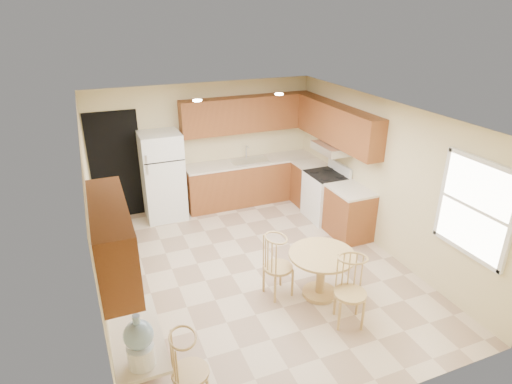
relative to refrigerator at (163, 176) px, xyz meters
name	(u,v)px	position (x,y,z in m)	size (l,w,h in m)	color
floor	(256,269)	(0.95, -2.40, -0.85)	(5.50, 5.50, 0.00)	#C8AF91
ceiling	(256,113)	(0.95, -2.40, 1.65)	(4.50, 5.50, 0.02)	white
wall_back	(205,145)	(0.95, 0.35, 0.40)	(4.50, 0.02, 2.50)	beige
wall_front	(368,311)	(0.95, -5.15, 0.40)	(4.50, 0.02, 2.50)	beige
wall_left	(94,224)	(-1.30, -2.40, 0.40)	(0.02, 5.50, 2.50)	beige
wall_right	(382,176)	(3.20, -2.40, 0.40)	(0.02, 5.50, 2.50)	beige
doorway	(116,166)	(-0.80, 0.34, 0.20)	(0.90, 0.02, 2.10)	black
base_cab_back	(251,182)	(1.83, 0.05, -0.42)	(2.75, 0.60, 0.87)	brown
counter_back	(251,161)	(1.83, 0.05, 0.04)	(2.75, 0.63, 0.04)	beige
base_cab_right_a	(310,185)	(2.90, -0.54, -0.42)	(0.60, 0.59, 0.87)	brown
counter_right_a	(311,164)	(2.90, -0.54, 0.04)	(0.63, 0.59, 0.04)	beige
base_cab_right_b	(349,214)	(2.90, -2.00, -0.42)	(0.60, 0.80, 0.87)	brown
counter_right_b	(351,190)	(2.90, -2.00, 0.04)	(0.63, 0.80, 0.04)	beige
upper_cab_back	(248,114)	(1.83, 0.19, 1.00)	(2.75, 0.33, 0.70)	brown
upper_cab_right	(337,124)	(3.04, -1.19, 1.00)	(0.33, 2.42, 0.70)	brown
upper_cab_left	(113,239)	(-1.13, -4.00, 1.00)	(0.33, 1.40, 0.70)	brown
sink	(250,161)	(1.80, 0.05, 0.06)	(0.78, 0.44, 0.01)	silver
range_hood	(332,148)	(2.95, -1.22, 0.57)	(0.50, 0.76, 0.14)	silver
desk_pedestal	(136,341)	(-1.05, -3.72, -0.49)	(0.48, 0.42, 0.72)	brown
desk_top	(137,336)	(-1.05, -4.10, -0.10)	(0.50, 1.20, 0.04)	beige
window	(475,208)	(3.18, -4.25, 0.65)	(0.06, 1.12, 1.30)	white
can_light_a	(197,101)	(0.45, -1.20, 1.63)	(0.14, 0.14, 0.02)	white
can_light_b	(279,94)	(1.85, -1.20, 1.63)	(0.14, 0.14, 0.02)	white
refrigerator	(163,176)	(0.00, 0.00, 0.00)	(0.75, 0.73, 1.70)	white
stove	(325,196)	(2.88, -1.22, -0.38)	(0.65, 0.76, 1.09)	white
dining_table	(321,268)	(1.56, -3.34, -0.40)	(0.93, 0.93, 0.69)	tan
chair_table_a	(281,263)	(1.01, -3.18, -0.28)	(0.42, 0.54, 0.94)	tan
chair_table_b	(355,289)	(1.61, -4.08, -0.27)	(0.42, 0.47, 0.95)	tan
chair_desk	(192,370)	(-0.60, -4.53, -0.31)	(0.39, 0.51, 0.89)	tan
water_crock	(140,343)	(-1.05, -4.52, 0.17)	(0.27, 0.27, 0.56)	white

